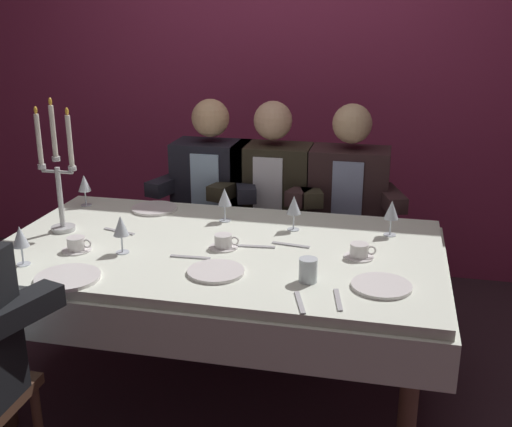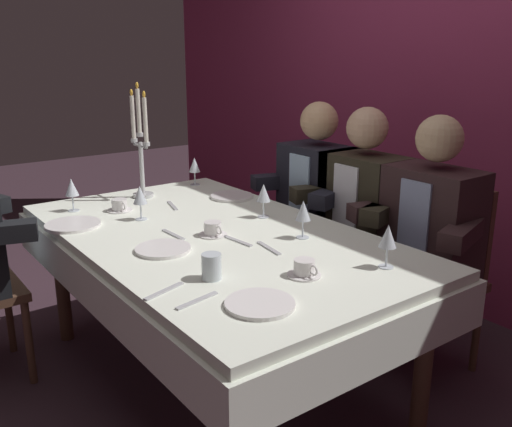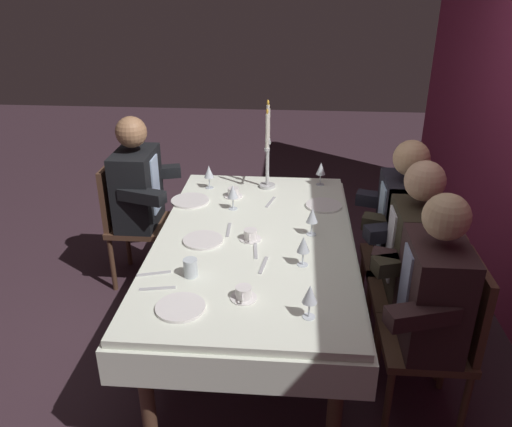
{
  "view_description": "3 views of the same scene",
  "coord_description": "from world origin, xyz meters",
  "px_view_note": "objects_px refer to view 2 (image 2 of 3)",
  "views": [
    {
      "loc": [
        0.72,
        -2.43,
        1.74
      ],
      "look_at": [
        0.18,
        -0.04,
        0.91
      ],
      "focal_mm": 44.08,
      "sensor_mm": 36.0,
      "label": 1
    },
    {
      "loc": [
        2.0,
        -1.25,
        1.52
      ],
      "look_at": [
        0.29,
        0.02,
        0.89
      ],
      "focal_mm": 39.55,
      "sensor_mm": 36.0,
      "label": 2
    },
    {
      "loc": [
        2.55,
        0.21,
        2.1
      ],
      "look_at": [
        0.15,
        0.02,
        0.96
      ],
      "focal_mm": 35.9,
      "sensor_mm": 36.0,
      "label": 3
    }
  ],
  "objects_px": {
    "dining_table": "(214,258)",
    "coffee_cup_0": "(305,269)",
    "wine_glass_0": "(303,212)",
    "coffee_cup_1": "(213,230)",
    "wine_glass_2": "(264,194)",
    "seated_diner_1": "(318,191)",
    "seated_diner_3": "(432,225)",
    "dinner_plate_3": "(73,225)",
    "water_tumbler_0": "(211,267)",
    "dinner_plate_2": "(260,304)",
    "candelabra": "(141,151)",
    "dinner_plate_0": "(163,249)",
    "dinner_plate_1": "(232,196)",
    "wine_glass_5": "(388,238)",
    "wine_glass_4": "(72,188)",
    "coffee_cup_2": "(120,206)",
    "wine_glass_1": "(194,166)",
    "seated_diner_2": "(364,205)",
    "wine_glass_3": "(140,196)"
  },
  "relations": [
    {
      "from": "dinner_plate_0",
      "to": "wine_glass_1",
      "type": "height_order",
      "value": "wine_glass_1"
    },
    {
      "from": "dinner_plate_1",
      "to": "wine_glass_0",
      "type": "distance_m",
      "value": 0.76
    },
    {
      "from": "coffee_cup_1",
      "to": "seated_diner_1",
      "type": "xyz_separation_m",
      "value": [
        -0.32,
        0.91,
        -0.03
      ]
    },
    {
      "from": "wine_glass_4",
      "to": "seated_diner_3",
      "type": "relative_size",
      "value": 0.13
    },
    {
      "from": "wine_glass_2",
      "to": "dinner_plate_3",
      "type": "bearing_deg",
      "value": -117.38
    },
    {
      "from": "wine_glass_2",
      "to": "dinner_plate_1",
      "type": "bearing_deg",
      "value": 167.61
    },
    {
      "from": "dinner_plate_3",
      "to": "wine_glass_4",
      "type": "distance_m",
      "value": 0.28
    },
    {
      "from": "dining_table",
      "to": "coffee_cup_0",
      "type": "relative_size",
      "value": 14.7
    },
    {
      "from": "wine_glass_5",
      "to": "wine_glass_4",
      "type": "bearing_deg",
      "value": -154.98
    },
    {
      "from": "wine_glass_2",
      "to": "coffee_cup_0",
      "type": "distance_m",
      "value": 0.74
    },
    {
      "from": "dining_table",
      "to": "coffee_cup_0",
      "type": "distance_m",
      "value": 0.62
    },
    {
      "from": "dinner_plate_0",
      "to": "dinner_plate_1",
      "type": "xyz_separation_m",
      "value": [
        -0.52,
        0.69,
        0.0
      ]
    },
    {
      "from": "wine_glass_2",
      "to": "seated_diner_1",
      "type": "relative_size",
      "value": 0.13
    },
    {
      "from": "candelabra",
      "to": "coffee_cup_2",
      "type": "bearing_deg",
      "value": -49.69
    },
    {
      "from": "dining_table",
      "to": "coffee_cup_1",
      "type": "xyz_separation_m",
      "value": [
        0.03,
        -0.02,
        0.15
      ]
    },
    {
      "from": "wine_glass_2",
      "to": "seated_diner_3",
      "type": "distance_m",
      "value": 0.8
    },
    {
      "from": "dinner_plate_3",
      "to": "wine_glass_0",
      "type": "relative_size",
      "value": 1.51
    },
    {
      "from": "wine_glass_1",
      "to": "dining_table",
      "type": "bearing_deg",
      "value": -25.77
    },
    {
      "from": "coffee_cup_0",
      "to": "coffee_cup_2",
      "type": "relative_size",
      "value": 1.0
    },
    {
      "from": "dining_table",
      "to": "wine_glass_1",
      "type": "bearing_deg",
      "value": 154.23
    },
    {
      "from": "dinner_plate_1",
      "to": "seated_diner_2",
      "type": "height_order",
      "value": "seated_diner_2"
    },
    {
      "from": "wine_glass_5",
      "to": "coffee_cup_0",
      "type": "relative_size",
      "value": 1.24
    },
    {
      "from": "dining_table",
      "to": "wine_glass_1",
      "type": "distance_m",
      "value": 0.95
    },
    {
      "from": "coffee_cup_0",
      "to": "coffee_cup_1",
      "type": "relative_size",
      "value": 1.0
    },
    {
      "from": "dinner_plate_2",
      "to": "wine_glass_1",
      "type": "xyz_separation_m",
      "value": [
        -1.53,
        0.67,
        0.11
      ]
    },
    {
      "from": "dinner_plate_0",
      "to": "wine_glass_2",
      "type": "bearing_deg",
      "value": 102.09
    },
    {
      "from": "dinner_plate_2",
      "to": "seated_diner_3",
      "type": "relative_size",
      "value": 0.18
    },
    {
      "from": "dining_table",
      "to": "candelabra",
      "type": "xyz_separation_m",
      "value": [
        -0.75,
        0.03,
        0.37
      ]
    },
    {
      "from": "candelabra",
      "to": "dinner_plate_0",
      "type": "height_order",
      "value": "candelabra"
    },
    {
      "from": "dining_table",
      "to": "wine_glass_0",
      "type": "relative_size",
      "value": 11.83
    },
    {
      "from": "dining_table",
      "to": "wine_glass_3",
      "type": "height_order",
      "value": "wine_glass_3"
    },
    {
      "from": "dinner_plate_2",
      "to": "coffee_cup_2",
      "type": "xyz_separation_m",
      "value": [
        -1.27,
        0.09,
        0.02
      ]
    },
    {
      "from": "dinner_plate_0",
      "to": "dinner_plate_2",
      "type": "distance_m",
      "value": 0.63
    },
    {
      "from": "water_tumbler_0",
      "to": "wine_glass_5",
      "type": "bearing_deg",
      "value": 63.15
    },
    {
      "from": "seated_diner_3",
      "to": "candelabra",
      "type": "bearing_deg",
      "value": -145.38
    },
    {
      "from": "dinner_plate_2",
      "to": "coffee_cup_1",
      "type": "distance_m",
      "value": 0.72
    },
    {
      "from": "dinner_plate_2",
      "to": "water_tumbler_0",
      "type": "height_order",
      "value": "water_tumbler_0"
    },
    {
      "from": "wine_glass_0",
      "to": "coffee_cup_1",
      "type": "relative_size",
      "value": 1.24
    },
    {
      "from": "wine_glass_3",
      "to": "dinner_plate_0",
      "type": "bearing_deg",
      "value": -14.79
    },
    {
      "from": "wine_glass_0",
      "to": "dinner_plate_0",
      "type": "bearing_deg",
      "value": -111.13
    },
    {
      "from": "wine_glass_2",
      "to": "coffee_cup_2",
      "type": "xyz_separation_m",
      "value": [
        -0.51,
        -0.51,
        -0.09
      ]
    },
    {
      "from": "dinner_plate_3",
      "to": "wine_glass_4",
      "type": "xyz_separation_m",
      "value": [
        -0.24,
        0.09,
        0.11
      ]
    },
    {
      "from": "candelabra",
      "to": "wine_glass_4",
      "type": "distance_m",
      "value": 0.42
    },
    {
      "from": "dinner_plate_1",
      "to": "wine_glass_1",
      "type": "height_order",
      "value": "wine_glass_1"
    },
    {
      "from": "candelabra",
      "to": "seated_diner_2",
      "type": "relative_size",
      "value": 0.49
    },
    {
      "from": "dinner_plate_1",
      "to": "wine_glass_4",
      "type": "distance_m",
      "value": 0.83
    },
    {
      "from": "dinner_plate_3",
      "to": "water_tumbler_0",
      "type": "relative_size",
      "value": 2.67
    },
    {
      "from": "dining_table",
      "to": "dinner_plate_2",
      "type": "distance_m",
      "value": 0.77
    },
    {
      "from": "coffee_cup_1",
      "to": "coffee_cup_2",
      "type": "bearing_deg",
      "value": -164.42
    },
    {
      "from": "dinner_plate_1",
      "to": "dinner_plate_2",
      "type": "height_order",
      "value": "same"
    }
  ]
}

